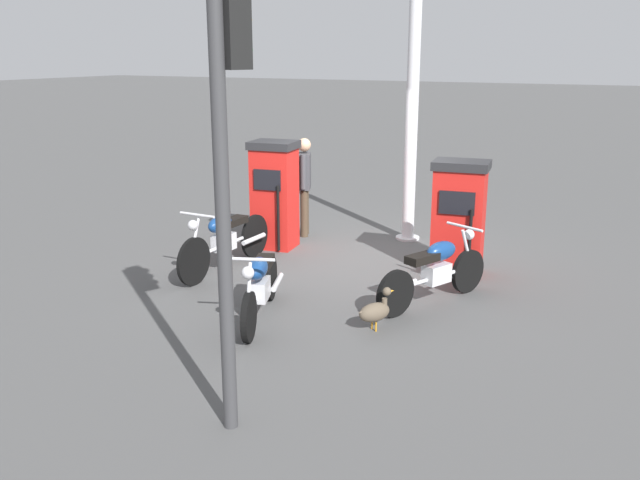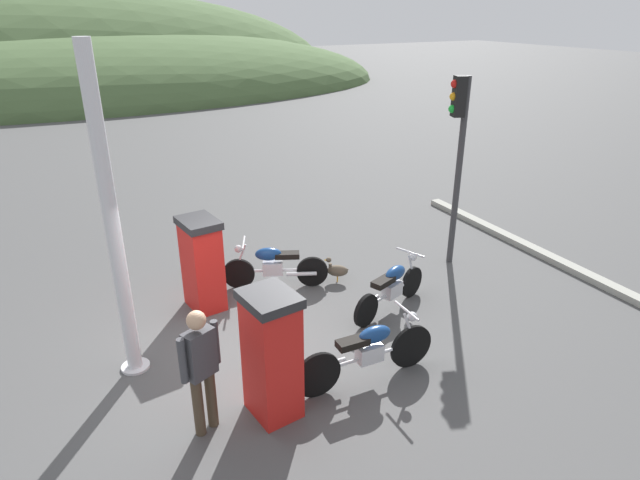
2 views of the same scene
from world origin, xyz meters
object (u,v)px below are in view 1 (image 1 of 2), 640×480
(fuel_pump_near, at_px, (275,194))
(motorcycle_far_pump, at_px, (435,269))
(wandering_duck, at_px, (375,311))
(canopy_support_pole, at_px, (412,109))
(motorcycle_extra, at_px, (260,284))
(roadside_traffic_light, at_px, (228,129))
(attendant_person, at_px, (304,180))
(fuel_pump_far, at_px, (459,217))
(motorcycle_near_pump, at_px, (224,238))

(fuel_pump_near, height_order, motorcycle_far_pump, fuel_pump_near)
(wandering_duck, xyz_separation_m, canopy_support_pole, (-3.88, -0.98, 1.93))
(wandering_duck, height_order, canopy_support_pole, canopy_support_pole)
(motorcycle_extra, xyz_separation_m, roadside_traffic_light, (2.08, 1.05, 2.06))
(canopy_support_pole, bearing_deg, motorcycle_far_pump, 25.83)
(fuel_pump_near, relative_size, roadside_traffic_light, 0.47)
(attendant_person, xyz_separation_m, wandering_duck, (3.32, 2.66, -0.72))
(fuel_pump_far, relative_size, wandering_duck, 3.31)
(fuel_pump_near, relative_size, attendant_person, 1.03)
(motorcycle_near_pump, height_order, canopy_support_pole, canopy_support_pole)
(motorcycle_extra, bearing_deg, fuel_pump_far, 150.35)
(fuel_pump_far, bearing_deg, fuel_pump_near, -90.00)
(motorcycle_near_pump, distance_m, canopy_support_pole, 3.72)
(motorcycle_extra, relative_size, attendant_person, 1.07)
(wandering_duck, bearing_deg, motorcycle_far_pump, 163.37)
(motorcycle_near_pump, xyz_separation_m, wandering_duck, (1.06, 2.76, -0.26))
(fuel_pump_near, bearing_deg, motorcycle_extra, 27.05)
(motorcycle_far_pump, height_order, motorcycle_extra, motorcycle_far_pump)
(fuel_pump_far, height_order, motorcycle_extra, fuel_pump_far)
(fuel_pump_near, xyz_separation_m, attendant_person, (-0.86, 0.09, 0.09))
(wandering_duck, distance_m, canopy_support_pole, 4.44)
(motorcycle_far_pump, height_order, roadside_traffic_light, roadside_traffic_light)
(fuel_pump_far, xyz_separation_m, roadside_traffic_light, (4.85, -0.53, 1.68))
(motorcycle_near_pump, bearing_deg, motorcycle_extra, 46.32)
(motorcycle_extra, distance_m, attendant_person, 3.89)
(fuel_pump_near, xyz_separation_m, roadside_traffic_light, (4.85, 2.46, 1.63))
(fuel_pump_far, relative_size, motorcycle_near_pump, 0.75)
(motorcycle_near_pump, bearing_deg, attendant_person, 177.51)
(roadside_traffic_light, bearing_deg, motorcycle_far_pump, 169.99)
(motorcycle_extra, bearing_deg, canopy_support_pole, 175.30)
(wandering_duck, bearing_deg, roadside_traffic_light, -6.74)
(motorcycle_extra, height_order, canopy_support_pole, canopy_support_pole)
(motorcycle_far_pump, height_order, wandering_duck, motorcycle_far_pump)
(wandering_duck, bearing_deg, canopy_support_pole, -165.74)
(motorcycle_near_pump, xyz_separation_m, motorcycle_extra, (1.36, 1.43, -0.05))
(motorcycle_far_pump, height_order, attendant_person, attendant_person)
(attendant_person, bearing_deg, roadside_traffic_light, 22.60)
(motorcycle_extra, bearing_deg, roadside_traffic_light, 26.68)
(fuel_pump_near, xyz_separation_m, motorcycle_far_pump, (1.32, 3.08, -0.42))
(motorcycle_far_pump, bearing_deg, roadside_traffic_light, -10.01)
(fuel_pump_far, bearing_deg, motorcycle_extra, -29.65)
(motorcycle_far_pump, distance_m, canopy_support_pole, 3.49)
(motorcycle_extra, xyz_separation_m, canopy_support_pole, (-4.18, 0.34, 1.72))
(fuel_pump_near, xyz_separation_m, fuel_pump_far, (0.00, 2.99, -0.05))
(roadside_traffic_light, bearing_deg, fuel_pump_far, 173.78)
(attendant_person, distance_m, wandering_duck, 4.31)
(fuel_pump_near, distance_m, wandering_duck, 3.74)
(fuel_pump_near, height_order, roadside_traffic_light, roadside_traffic_light)
(attendant_person, distance_m, roadside_traffic_light, 6.37)
(motorcycle_far_pump, relative_size, canopy_support_pole, 0.40)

